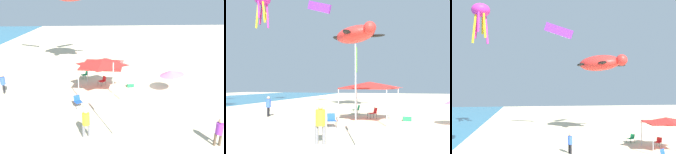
# 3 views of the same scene
# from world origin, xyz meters

# --- Properties ---
(ground) EXTENTS (120.00, 120.00, 0.10)m
(ground) POSITION_xyz_m (0.00, 0.00, -0.05)
(ground) COLOR beige
(canopy_tent) EXTENTS (3.98, 4.01, 2.82)m
(canopy_tent) POSITION_xyz_m (-0.86, 2.87, 2.55)
(canopy_tent) COLOR #B7B7BC
(canopy_tent) RESTS_ON ground
(beach_umbrella) EXTENTS (2.03, 2.06, 2.13)m
(beach_umbrella) POSITION_xyz_m (-1.60, -2.91, 1.74)
(beach_umbrella) COLOR silver
(beach_umbrella) RESTS_ON ground
(folding_chair_facing_ocean) EXTENTS (0.77, 0.80, 0.82)m
(folding_chair_facing_ocean) POSITION_xyz_m (0.62, 2.78, 0.47)
(folding_chair_facing_ocean) COLOR black
(folding_chair_facing_ocean) RESTS_ON ground
(folding_chair_near_cooler) EXTENTS (0.74, 0.79, 0.82)m
(folding_chair_near_cooler) POSITION_xyz_m (2.66, 4.49, 0.47)
(folding_chair_near_cooler) COLOR black
(folding_chair_near_cooler) RESTS_ON ground
(folding_chair_right_of_tent) EXTENTS (0.79, 0.73, 0.82)m
(folding_chair_right_of_tent) POSITION_xyz_m (-3.77, 4.83, 0.47)
(folding_chair_right_of_tent) COLOR black
(folding_chair_right_of_tent) RESTS_ON ground
(cooler_box) EXTENTS (0.45, 0.64, 0.40)m
(cooler_box) POSITION_xyz_m (-0.10, 0.30, 0.20)
(cooler_box) COLOR #1E8C4C
(cooler_box) RESTS_ON ground
(banner_flag) EXTENTS (0.36, 0.06, 4.31)m
(banner_flag) POSITION_xyz_m (-7.65, 2.54, 2.58)
(banner_flag) COLOR silver
(banner_flag) RESTS_ON ground
(person_near_umbrella) EXTENTS (0.43, 0.39, 1.66)m
(person_near_umbrella) POSITION_xyz_m (-0.63, 11.27, 0.97)
(person_near_umbrella) COLOR black
(person_near_umbrella) RESTS_ON ground
(person_kite_handler) EXTENTS (0.38, 0.42, 1.59)m
(person_kite_handler) POSITION_xyz_m (-9.20, -2.92, 0.93)
(person_kite_handler) COLOR brown
(person_kite_handler) RESTS_ON ground
(person_beachcomber) EXTENTS (0.42, 0.46, 1.75)m
(person_beachcomber) POSITION_xyz_m (-7.81, 4.08, 1.03)
(person_beachcomber) COLOR slate
(person_beachcomber) RESTS_ON ground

